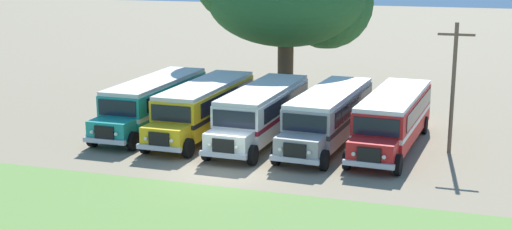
{
  "coord_description": "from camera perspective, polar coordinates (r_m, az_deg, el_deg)",
  "views": [
    {
      "loc": [
        11.18,
        -29.31,
        9.96
      ],
      "look_at": [
        0.0,
        5.03,
        1.6
      ],
      "focal_mm": 48.94,
      "sensor_mm": 36.0,
      "label": 1
    }
  ],
  "objects": [
    {
      "name": "ground_plane",
      "position": [
        32.91,
        -2.72,
        -4.6
      ],
      "size": [
        220.0,
        220.0,
        0.0
      ],
      "primitive_type": "plane",
      "color": "#84755B"
    },
    {
      "name": "foreground_grass_strip",
      "position": [
        26.95,
        -7.96,
        -8.77
      ],
      "size": [
        80.0,
        9.5,
        0.01
      ],
      "primitive_type": "cube",
      "color": "olive",
      "rests_on": "ground_plane"
    },
    {
      "name": "parked_bus_slot_0",
      "position": [
        41.18,
        -8.32,
        1.16
      ],
      "size": [
        2.71,
        10.84,
        2.82
      ],
      "rotation": [
        0.0,
        0.0,
        -1.57
      ],
      "color": "teal",
      "rests_on": "ground_plane"
    },
    {
      "name": "parked_bus_slot_1",
      "position": [
        39.56,
        -4.25,
        0.77
      ],
      "size": [
        2.81,
        10.86,
        2.82
      ],
      "rotation": [
        0.0,
        0.0,
        -1.58
      ],
      "color": "yellow",
      "rests_on": "ground_plane"
    },
    {
      "name": "parked_bus_slot_2",
      "position": [
        38.23,
        0.51,
        0.37
      ],
      "size": [
        2.89,
        10.87,
        2.82
      ],
      "rotation": [
        0.0,
        0.0,
        -1.59
      ],
      "color": "silver",
      "rests_on": "ground_plane"
    },
    {
      "name": "parked_bus_slot_3",
      "position": [
        37.57,
        5.96,
        0.08
      ],
      "size": [
        3.24,
        10.92,
        2.82
      ],
      "rotation": [
        0.0,
        0.0,
        -1.63
      ],
      "color": "#9E9993",
      "rests_on": "ground_plane"
    },
    {
      "name": "parked_bus_slot_4",
      "position": [
        37.37,
        11.15,
        -0.17
      ],
      "size": [
        3.23,
        10.92,
        2.82
      ],
      "rotation": [
        0.0,
        0.0,
        -1.63
      ],
      "color": "red",
      "rests_on": "ground_plane"
    },
    {
      "name": "utility_pole",
      "position": [
        36.44,
        15.82,
        2.45
      ],
      "size": [
        1.8,
        0.2,
        6.67
      ],
      "color": "brown",
      "rests_on": "ground_plane"
    }
  ]
}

